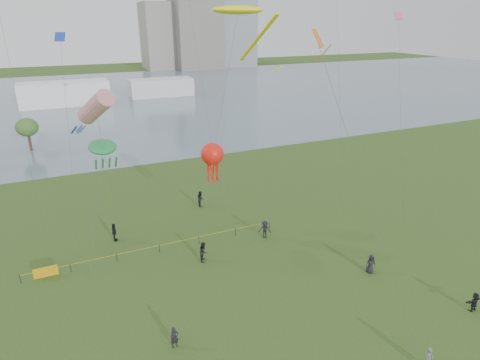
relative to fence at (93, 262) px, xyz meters
name	(u,v)px	position (x,y,z in m)	size (l,w,h in m)	color
ground_plane	(296,328)	(12.75, -14.21, -0.55)	(400.00, 400.00, 0.00)	#243D13
lake	(111,98)	(12.75, 85.79, -0.53)	(400.00, 120.00, 0.08)	slate
building_mid	(195,24)	(58.75, 147.79, 18.45)	(20.00, 20.00, 38.00)	slate
building_low	(161,36)	(44.75, 153.79, 13.45)	(16.00, 18.00, 28.00)	gray
pavilion_left	(65,94)	(0.75, 80.79, 2.45)	(22.00, 8.00, 6.00)	white
pavilion_right	(161,87)	(26.75, 83.79, 1.95)	(18.00, 7.00, 5.00)	silver
fence	(93,262)	(0.00, 0.00, 0.00)	(24.07, 0.07, 1.05)	black
kite_flyer	(429,359)	(18.54, -20.82, 0.31)	(0.63, 0.41, 1.72)	slate
spectator_a	(204,251)	(9.56, -3.08, 0.40)	(0.93, 0.73, 1.92)	black
spectator_b	(265,229)	(16.67, -1.67, 0.40)	(1.24, 0.71, 1.92)	black
spectator_c	(114,232)	(2.49, 3.99, 0.42)	(1.14, 0.47, 1.94)	black
spectator_d	(371,264)	(22.43, -10.90, 0.33)	(0.86, 0.56, 1.77)	black
spectator_e	(474,302)	(26.27, -18.12, 0.24)	(1.47, 0.47, 1.59)	black
spectator_f	(175,338)	(4.23, -12.36, 0.25)	(0.58, 0.38, 1.60)	black
spectator_g	(201,199)	(13.11, 8.23, 0.40)	(0.93, 0.73, 1.91)	black
kite_stingray	(238,11)	(15.85, 3.14, 21.12)	(9.07, 10.08, 22.16)	#3F3F42
kite_windsock	(96,107)	(2.37, 4.74, 12.97)	(4.18, 4.99, 15.39)	#3F3F42
kite_creature	(102,147)	(2.29, 1.99, 10.00)	(4.05, 5.81, 11.00)	#3F3F42
kite_octopus	(212,155)	(12.56, 2.13, 7.87)	(3.25, 5.66, 9.64)	#3F3F42
kite_delta	(323,53)	(18.01, -7.63, 18.04)	(2.32, 12.78, 20.30)	#3F3F42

